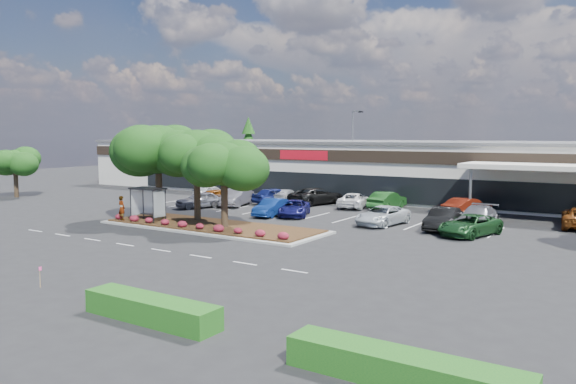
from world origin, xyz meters
The scene contains 32 objects.
ground centered at (0.00, 0.00, 0.00)m, with size 160.00×160.00×0.00m, color black.
retail_store centered at (0.06, 33.91, 3.15)m, with size 80.40×25.20×6.25m.
landscape_island centered at (-2.00, 4.00, 0.12)m, with size 18.00×6.00×0.26m.
lane_markings centered at (-0.14, 10.42, 0.01)m, with size 33.12×20.06×0.01m.
shrub_row centered at (-2.00, 1.90, 0.51)m, with size 17.00×0.80×0.50m, color maroon, non-canonical shape.
bus_shelter centered at (-7.50, 2.95, 2.31)m, with size 2.75×1.55×2.59m.
island_tree_west centered at (-8.00, 4.50, 4.21)m, with size 7.20×7.20×7.89m, color #103710, non-canonical shape.
island_tree_mid centered at (-4.50, 5.20, 3.92)m, with size 6.60×6.60×7.32m, color #103710, non-canonical shape.
island_tree_east centered at (-0.50, 3.70, 3.51)m, with size 5.80×5.80×6.50m, color #103710, non-canonical shape.
hedge_south_east centered at (10.00, -13.50, 0.45)m, with size 6.00×1.30×0.90m, color #0F4316.
hedge_south_mid centered at (20.00, -13.50, 0.45)m, with size 7.00×1.30×0.90m, color #0F4316.
tree_west_far centered at (-34.00, 8.00, 2.80)m, with size 4.80×4.80×5.61m, color #103710, non-canonical shape.
conifer_north_west centered at (-30.00, 46.00, 5.00)m, with size 4.40×4.40×10.00m, color #103710.
person_waiting centered at (-9.36, 1.77, 1.23)m, with size 0.71×0.46×1.93m, color #594C47.
light_pole centered at (-2.08, 28.03, 4.29)m, with size 1.42×0.71×9.68m.
survey_stake centered at (2.28, -13.00, 0.64)m, with size 0.07×0.14×0.99m.
car_0 centered at (-11.42, 15.08, 0.77)m, with size 1.81×4.50×1.53m, color #78380B.
car_1 centered at (-10.53, 12.22, 0.79)m, with size 1.86×4.63×1.58m, color slate.
car_2 centered at (-8.50, 15.33, 0.86)m, with size 1.81×5.20×1.71m, color #525057.
car_3 centered at (-1.69, 11.57, 0.75)m, with size 1.58×4.53×1.49m, color navy.
car_4 centered at (0.01, 12.50, 0.69)m, with size 2.29×4.96×1.38m, color #131453.
car_5 centered at (8.27, 12.27, 0.73)m, with size 2.43×5.28×1.47m, color silver.
car_6 centered at (12.95, 12.49, 0.82)m, with size 1.74×4.98×1.64m, color black.
car_7 centered at (15.24, 11.20, 0.74)m, with size 2.45×5.30×1.47m, color #18421D.
car_8 centered at (14.94, 14.35, 0.85)m, with size 2.37×5.83×1.69m, color #5A5A62.
car_9 centered at (-14.66, 18.76, 0.75)m, with size 1.76×4.38×1.49m, color silver.
car_10 centered at (-6.38, 18.83, 0.83)m, with size 1.97×4.89×1.67m, color navy.
car_11 centered at (-5.81, 20.15, 0.70)m, with size 1.97×4.84×1.40m, color #9B9FA5.
car_12 centered at (-2.53, 20.73, 0.84)m, with size 2.80×6.06×1.68m, color black.
car_13 centered at (1.83, 20.31, 0.72)m, with size 2.38×5.16×1.43m, color white.
car_14 centered at (4.89, 21.16, 0.84)m, with size 1.77×5.07×1.67m, color #194719.
car_16 centered at (12.62, 20.14, 0.83)m, with size 1.75×5.01×1.65m, color #63190B.
Camera 1 is at (25.49, -27.98, 7.01)m, focal length 35.00 mm.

